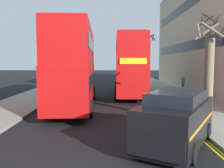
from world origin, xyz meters
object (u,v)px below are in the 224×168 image
(double_decker_bus_oncoming, at_px, (129,64))
(taxi_minivan, at_px, (176,119))
(pedestrian_far, at_px, (183,83))
(double_decker_bus_away, at_px, (74,65))

(double_decker_bus_oncoming, relative_size, taxi_minivan, 2.13)
(double_decker_bus_oncoming, height_order, pedestrian_far, double_decker_bus_oncoming)
(taxi_minivan, bearing_deg, pedestrian_far, 72.77)
(double_decker_bus_away, distance_m, pedestrian_far, 13.04)
(double_decker_bus_oncoming, bearing_deg, double_decker_bus_away, -125.08)
(double_decker_bus_away, height_order, taxi_minivan, double_decker_bus_away)
(double_decker_bus_oncoming, height_order, taxi_minivan, double_decker_bus_oncoming)
(double_decker_bus_oncoming, xyz_separation_m, pedestrian_far, (5.77, 1.88, -2.04))
(double_decker_bus_oncoming, relative_size, pedestrian_far, 6.69)
(double_decker_bus_oncoming, distance_m, taxi_minivan, 14.37)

